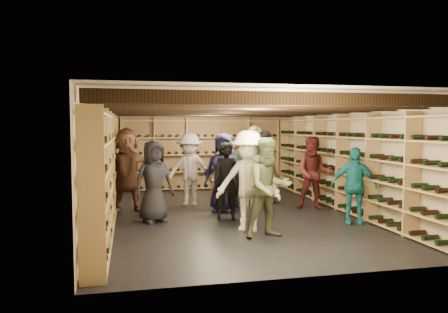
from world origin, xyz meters
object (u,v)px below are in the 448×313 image
object	(u,v)px
person_12	(262,166)
person_1	(227,181)
person_6	(224,172)
person_9	(190,170)
person_4	(354,185)
crate_loose	(254,196)
person_0	(154,181)
person_2	(269,188)
person_7	(255,166)
person_10	(241,172)
crate_stack_left	(221,190)
crate_stack_right	(246,186)
person_3	(248,181)
person_5	(127,170)
person_8	(314,173)
person_11	(227,175)

from	to	relation	value
person_12	person_1	bearing A→B (deg)	-149.93
person_1	person_12	size ratio (longest dim) A/B	0.87
person_6	person_9	bearing A→B (deg)	147.98
person_1	person_4	world-z (taller)	person_1
crate_loose	person_0	bearing A→B (deg)	-141.58
person_2	person_12	world-z (taller)	person_12
crate_loose	person_7	xyz separation A→B (m)	(-0.26, -0.95, 0.87)
person_10	crate_stack_left	bearing A→B (deg)	115.17
crate_stack_left	crate_loose	bearing A→B (deg)	-6.69
crate_stack_left	person_0	distance (m)	2.93
person_4	person_9	bearing A→B (deg)	159.51
crate_stack_right	person_4	bearing A→B (deg)	-68.75
crate_stack_left	crate_stack_right	distance (m)	0.70
person_0	person_9	xyz separation A→B (m)	(0.94, 1.68, 0.05)
crate_stack_right	person_0	bearing A→B (deg)	-137.12
crate_stack_left	person_7	bearing A→B (deg)	-59.65
person_3	person_4	size ratio (longest dim) A/B	1.22
crate_loose	person_12	bearing A→B (deg)	-81.06
person_0	person_6	xyz separation A→B (m)	(1.56, 0.72, 0.07)
person_10	person_12	distance (m)	0.58
person_6	person_12	distance (m)	1.53
crate_stack_right	person_6	bearing A→B (deg)	-120.40
crate_loose	person_12	world-z (taller)	person_12
crate_loose	person_5	size ratio (longest dim) A/B	0.27
person_4	person_12	bearing A→B (deg)	133.63
person_0	crate_stack_right	bearing A→B (deg)	22.39
crate_loose	person_7	distance (m)	1.31
person_3	person_4	bearing A→B (deg)	27.40
person_0	person_8	world-z (taller)	person_8
person_10	person_4	bearing A→B (deg)	-68.86
person_0	person_5	world-z (taller)	person_5
crate_stack_right	person_11	world-z (taller)	person_11
person_8	person_10	world-z (taller)	person_8
person_6	person_7	xyz separation A→B (m)	(0.87, 0.46, 0.08)
person_7	person_3	bearing A→B (deg)	-96.98
person_3	person_10	distance (m)	2.83
person_5	person_12	size ratio (longest dim) A/B	1.03
person_8	person_12	size ratio (longest dim) A/B	0.92
person_7	person_8	distance (m)	1.36
person_3	person_10	size ratio (longest dim) A/B	1.19
crate_stack_left	crate_loose	distance (m)	0.89
person_11	person_0	bearing A→B (deg)	-145.71
person_6	person_10	distance (m)	1.16
crate_stack_right	person_0	size ratio (longest dim) A/B	0.42
person_8	person_11	bearing A→B (deg)	-176.39
crate_stack_right	person_10	distance (m)	0.83
person_9	person_11	xyz separation A→B (m)	(0.82, -0.45, -0.11)
person_4	crate_stack_right	bearing A→B (deg)	133.74
crate_loose	person_11	bearing A→B (deg)	-135.99
person_12	person_8	bearing A→B (deg)	-75.53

